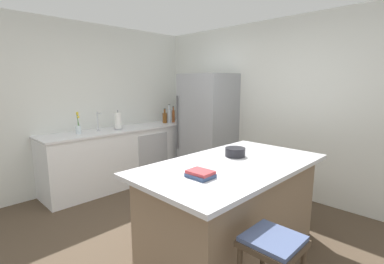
# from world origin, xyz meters

# --- Properties ---
(ground_plane) EXTENTS (7.20, 7.20, 0.00)m
(ground_plane) POSITION_xyz_m (0.00, 0.00, 0.00)
(ground_plane) COLOR #4C3D2D
(wall_rear) EXTENTS (6.00, 0.10, 2.60)m
(wall_rear) POSITION_xyz_m (0.00, 2.25, 1.30)
(wall_rear) COLOR silver
(wall_rear) RESTS_ON ground_plane
(wall_left) EXTENTS (0.10, 6.00, 2.60)m
(wall_left) POSITION_xyz_m (-2.45, 0.00, 1.30)
(wall_left) COLOR silver
(wall_left) RESTS_ON ground_plane
(counter_run_left) EXTENTS (0.67, 2.69, 0.93)m
(counter_run_left) POSITION_xyz_m (-2.08, 0.77, 0.47)
(counter_run_left) COLOR white
(counter_run_left) RESTS_ON ground_plane
(kitchen_island) EXTENTS (1.07, 1.93, 0.91)m
(kitchen_island) POSITION_xyz_m (0.38, 0.43, 0.46)
(kitchen_island) COLOR #8E755B
(kitchen_island) RESTS_ON ground_plane
(refrigerator) EXTENTS (0.82, 0.73, 1.82)m
(refrigerator) POSITION_xyz_m (-1.20, 1.85, 0.91)
(refrigerator) COLOR #93969B
(refrigerator) RESTS_ON ground_plane
(bar_stool) EXTENTS (0.36, 0.36, 0.68)m
(bar_stool) POSITION_xyz_m (1.11, -0.11, 0.55)
(bar_stool) COLOR #473828
(bar_stool) RESTS_ON ground_plane
(sink_faucet) EXTENTS (0.15, 0.05, 0.30)m
(sink_faucet) POSITION_xyz_m (-2.13, 0.33, 1.09)
(sink_faucet) COLOR silver
(sink_faucet) RESTS_ON counter_run_left
(flower_vase) EXTENTS (0.08, 0.08, 0.33)m
(flower_vase) POSITION_xyz_m (-2.10, 0.00, 1.03)
(flower_vase) COLOR silver
(flower_vase) RESTS_ON counter_run_left
(paper_towel_roll) EXTENTS (0.14, 0.14, 0.31)m
(paper_towel_roll) POSITION_xyz_m (-2.06, 0.64, 1.07)
(paper_towel_roll) COLOR gray
(paper_towel_roll) RESTS_ON counter_run_left
(syrup_bottle) EXTENTS (0.07, 0.07, 0.31)m
(syrup_bottle) POSITION_xyz_m (-2.06, 2.01, 1.05)
(syrup_bottle) COLOR #5B3319
(syrup_bottle) RESTS_ON counter_run_left
(hot_sauce_bottle) EXTENTS (0.05, 0.05, 0.21)m
(hot_sauce_bottle) POSITION_xyz_m (-1.98, 1.90, 1.02)
(hot_sauce_bottle) COLOR red
(hot_sauce_bottle) RESTS_ON counter_run_left
(vinegar_bottle) EXTENTS (0.05, 0.05, 0.30)m
(vinegar_bottle) POSITION_xyz_m (-2.04, 1.81, 1.05)
(vinegar_bottle) COLOR #994C23
(vinegar_bottle) RESTS_ON counter_run_left
(soda_bottle) EXTENTS (0.07, 0.07, 0.35)m
(soda_bottle) POSITION_xyz_m (-2.05, 1.71, 1.07)
(soda_bottle) COLOR silver
(soda_bottle) RESTS_ON counter_run_left
(whiskey_bottle) EXTENTS (0.09, 0.09, 0.27)m
(whiskey_bottle) POSITION_xyz_m (-2.08, 1.63, 1.03)
(whiskey_bottle) COLOR brown
(whiskey_bottle) RESTS_ON counter_run_left
(cookbook_stack) EXTENTS (0.21, 0.17, 0.06)m
(cookbook_stack) POSITION_xyz_m (0.43, -0.08, 0.94)
(cookbook_stack) COLOR #334770
(cookbook_stack) RESTS_ON kitchen_island
(mixing_bowl) EXTENTS (0.21, 0.21, 0.09)m
(mixing_bowl) POSITION_xyz_m (0.25, 0.65, 0.96)
(mixing_bowl) COLOR black
(mixing_bowl) RESTS_ON kitchen_island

